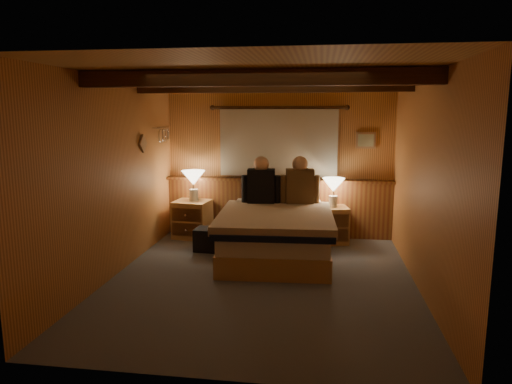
% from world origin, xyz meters
% --- Properties ---
extents(floor, '(4.20, 4.20, 0.00)m').
position_xyz_m(floor, '(0.00, 0.00, 0.00)').
color(floor, slate).
rests_on(floor, ground).
extents(ceiling, '(4.20, 4.20, 0.00)m').
position_xyz_m(ceiling, '(0.00, 0.00, 2.40)').
color(ceiling, tan).
rests_on(ceiling, wall_back).
extents(wall_back, '(3.60, 0.00, 3.60)m').
position_xyz_m(wall_back, '(0.00, 2.10, 1.20)').
color(wall_back, '#D8924D').
rests_on(wall_back, floor).
extents(wall_left, '(0.00, 4.20, 4.20)m').
position_xyz_m(wall_left, '(-1.80, 0.00, 1.20)').
color(wall_left, '#D8924D').
rests_on(wall_left, floor).
extents(wall_right, '(0.00, 4.20, 4.20)m').
position_xyz_m(wall_right, '(1.80, 0.00, 1.20)').
color(wall_right, '#D8924D').
rests_on(wall_right, floor).
extents(wall_front, '(3.60, 0.00, 3.60)m').
position_xyz_m(wall_front, '(0.00, -2.10, 1.20)').
color(wall_front, '#D8924D').
rests_on(wall_front, floor).
extents(wainscot, '(3.60, 0.23, 0.94)m').
position_xyz_m(wainscot, '(0.00, 2.04, 0.49)').
color(wainscot, brown).
rests_on(wainscot, wall_back).
extents(curtain_window, '(2.18, 0.09, 1.11)m').
position_xyz_m(curtain_window, '(0.00, 2.03, 1.52)').
color(curtain_window, '#4B2B12').
rests_on(curtain_window, wall_back).
extents(ceiling_beams, '(3.60, 1.65, 0.16)m').
position_xyz_m(ceiling_beams, '(0.00, 0.15, 2.31)').
color(ceiling_beams, '#4B2B12').
rests_on(ceiling_beams, ceiling).
extents(coat_rail, '(0.05, 0.55, 0.24)m').
position_xyz_m(coat_rail, '(-1.72, 1.58, 1.67)').
color(coat_rail, silver).
rests_on(coat_rail, wall_left).
extents(framed_print, '(0.30, 0.04, 0.25)m').
position_xyz_m(framed_print, '(1.35, 2.08, 1.55)').
color(framed_print, '#AB7E55').
rests_on(framed_print, wall_back).
extents(bed, '(1.59, 1.99, 0.65)m').
position_xyz_m(bed, '(0.09, 0.85, 0.34)').
color(bed, tan).
rests_on(bed, floor).
extents(nightstand_left, '(0.59, 0.54, 0.59)m').
position_xyz_m(nightstand_left, '(-1.34, 1.73, 0.30)').
color(nightstand_left, tan).
rests_on(nightstand_left, floor).
extents(nightstand_right, '(0.58, 0.54, 0.56)m').
position_xyz_m(nightstand_right, '(0.84, 1.75, 0.28)').
color(nightstand_right, tan).
rests_on(nightstand_right, floor).
extents(lamp_left, '(0.37, 0.37, 0.48)m').
position_xyz_m(lamp_left, '(-1.32, 1.76, 0.93)').
color(lamp_left, beige).
rests_on(lamp_left, nightstand_left).
extents(lamp_right, '(0.34, 0.34, 0.44)m').
position_xyz_m(lamp_right, '(0.87, 1.76, 0.87)').
color(lamp_right, beige).
rests_on(lamp_right, nightstand_right).
extents(person_left, '(0.59, 0.26, 0.71)m').
position_xyz_m(person_left, '(-0.20, 1.46, 0.94)').
color(person_left, black).
rests_on(person_left, bed).
extents(person_right, '(0.59, 0.29, 0.72)m').
position_xyz_m(person_right, '(0.37, 1.52, 0.94)').
color(person_right, '#523B21').
rests_on(person_right, bed).
extents(duffel_bag, '(0.56, 0.36, 0.39)m').
position_xyz_m(duffel_bag, '(-0.83, 1.07, 0.17)').
color(duffel_bag, black).
rests_on(duffel_bag, floor).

